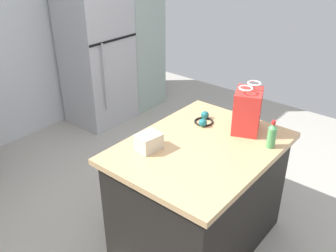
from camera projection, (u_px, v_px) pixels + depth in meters
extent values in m
plane|color=#ADA89E|center=(171.00, 242.00, 2.91)|extent=(6.17, 6.17, 0.00)
cube|color=black|center=(199.00, 197.00, 2.76)|extent=(1.16, 0.86, 0.83)
cube|color=tan|center=(201.00, 148.00, 2.56)|extent=(1.24, 0.94, 0.04)
cube|color=#B7B7BC|center=(97.00, 53.00, 4.45)|extent=(0.73, 0.64, 1.77)
cube|color=black|center=(114.00, 40.00, 4.17)|extent=(0.72, 0.01, 0.02)
cylinder|color=#B7B7BC|center=(105.00, 77.00, 4.20)|extent=(0.02, 0.02, 0.80)
cube|color=#9EB2A8|center=(134.00, 25.00, 4.80)|extent=(0.56, 0.61, 2.23)
cube|color=red|center=(247.00, 111.00, 2.67)|extent=(0.30, 0.27, 0.32)
torus|color=white|center=(246.00, 88.00, 2.53)|extent=(0.13, 0.13, 0.01)
torus|color=white|center=(254.00, 83.00, 2.61)|extent=(0.13, 0.13, 0.01)
cube|color=beige|center=(149.00, 142.00, 2.47)|extent=(0.18, 0.15, 0.11)
cylinder|color=#4C9956|center=(271.00, 137.00, 2.49)|extent=(0.06, 0.06, 0.15)
cone|color=#4C9956|center=(273.00, 126.00, 2.45)|extent=(0.06, 0.06, 0.03)
cylinder|color=red|center=(274.00, 122.00, 2.44)|extent=(0.03, 0.03, 0.02)
torus|color=black|center=(204.00, 122.00, 2.85)|extent=(0.20, 0.20, 0.01)
sphere|color=#19666B|center=(203.00, 123.00, 2.78)|extent=(0.06, 0.06, 0.06)
sphere|color=#19666B|center=(205.00, 115.00, 2.90)|extent=(0.06, 0.06, 0.06)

